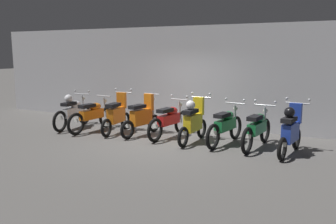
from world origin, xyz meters
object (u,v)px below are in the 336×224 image
at_px(motorbike_slot_3, 142,117).
at_px(motorbike_slot_5, 193,121).
at_px(motorbike_slot_4, 169,120).
at_px(motorbike_slot_8, 291,131).
at_px(motorbike_slot_2, 117,115).
at_px(motorbike_slot_1, 92,115).
at_px(motorbike_slot_6, 226,125).
at_px(motorbike_slot_7, 257,129).
at_px(motorbike_slot_0, 73,111).

xyz_separation_m(motorbike_slot_3, motorbike_slot_5, (1.63, -0.12, 0.04)).
bearing_deg(motorbike_slot_4, motorbike_slot_8, -5.13).
distance_m(motorbike_slot_3, motorbike_slot_4, 0.82).
bearing_deg(motorbike_slot_2, motorbike_slot_4, 5.68).
height_order(motorbike_slot_2, motorbike_slot_8, same).
distance_m(motorbike_slot_1, motorbike_slot_3, 1.65).
height_order(motorbike_slot_4, motorbike_slot_6, same).
xyz_separation_m(motorbike_slot_2, motorbike_slot_3, (0.83, 0.05, -0.00)).
bearing_deg(motorbike_slot_7, motorbike_slot_5, -173.90).
bearing_deg(motorbike_slot_5, motorbike_slot_7, 6.10).
bearing_deg(motorbike_slot_6, motorbike_slot_3, -178.32).
relative_size(motorbike_slot_0, motorbike_slot_3, 1.17).
xyz_separation_m(motorbike_slot_2, motorbike_slot_7, (4.10, 0.11, -0.04)).
bearing_deg(motorbike_slot_6, motorbike_slot_8, -8.85).
distance_m(motorbike_slot_2, motorbike_slot_4, 1.65).
relative_size(motorbike_slot_0, motorbike_slot_4, 1.00).
bearing_deg(motorbike_slot_7, motorbike_slot_4, 178.78).
height_order(motorbike_slot_1, motorbike_slot_8, motorbike_slot_8).
height_order(motorbike_slot_2, motorbike_slot_3, motorbike_slot_2).
relative_size(motorbike_slot_3, motorbike_slot_8, 1.00).
xyz_separation_m(motorbike_slot_2, motorbike_slot_5, (2.46, -0.06, 0.04)).
relative_size(motorbike_slot_1, motorbike_slot_3, 1.17).
bearing_deg(motorbike_slot_0, motorbike_slot_8, -0.84).
bearing_deg(motorbike_slot_6, motorbike_slot_1, -176.68).
relative_size(motorbike_slot_3, motorbike_slot_6, 0.86).
bearing_deg(motorbike_slot_0, motorbike_slot_1, -5.44).
distance_m(motorbike_slot_0, motorbike_slot_6, 4.92).
bearing_deg(motorbike_slot_0, motorbike_slot_7, 1.46).
bearing_deg(motorbike_slot_8, motorbike_slot_3, 177.44).
bearing_deg(motorbike_slot_5, motorbike_slot_2, 178.51).
distance_m(motorbike_slot_0, motorbike_slot_8, 6.55).
relative_size(motorbike_slot_4, motorbike_slot_7, 1.00).
bearing_deg(motorbike_slot_7, motorbike_slot_6, 179.08).
distance_m(motorbike_slot_1, motorbike_slot_7, 4.91).
distance_m(motorbike_slot_5, motorbike_slot_7, 1.65).
distance_m(motorbike_slot_3, motorbike_slot_8, 4.09).
bearing_deg(motorbike_slot_2, motorbike_slot_7, 1.55).
bearing_deg(motorbike_slot_2, motorbike_slot_6, 2.17).
relative_size(motorbike_slot_1, motorbike_slot_6, 1.00).
height_order(motorbike_slot_0, motorbike_slot_3, motorbike_slot_3).
xyz_separation_m(motorbike_slot_3, motorbike_slot_7, (3.27, 0.06, -0.03)).
bearing_deg(motorbike_slot_0, motorbike_slot_3, 2.03).
xyz_separation_m(motorbike_slot_2, motorbike_slot_8, (4.92, -0.13, 0.04)).
xyz_separation_m(motorbike_slot_4, motorbike_slot_8, (3.27, -0.29, 0.08)).
xyz_separation_m(motorbike_slot_3, motorbike_slot_6, (2.45, 0.07, -0.03)).
bearing_deg(motorbike_slot_3, motorbike_slot_7, 1.03).
height_order(motorbike_slot_1, motorbike_slot_3, motorbike_slot_3).
xyz_separation_m(motorbike_slot_1, motorbike_slot_4, (2.46, 0.28, 0.00)).
relative_size(motorbike_slot_1, motorbike_slot_8, 1.16).
xyz_separation_m(motorbike_slot_4, motorbike_slot_7, (2.45, -0.05, 0.00)).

